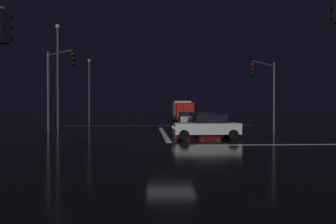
% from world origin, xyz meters
% --- Properties ---
extents(ground, '(120.00, 120.00, 0.10)m').
position_xyz_m(ground, '(0.00, 0.00, -0.05)').
color(ground, black).
extents(stop_line_north, '(0.35, 15.08, 0.01)m').
position_xyz_m(stop_line_north, '(0.00, 8.78, 0.00)').
color(stop_line_north, white).
rests_on(stop_line_north, ground).
extents(centre_line_ns, '(22.00, 0.15, 0.01)m').
position_xyz_m(centre_line_ns, '(0.00, 20.38, 0.00)').
color(centre_line_ns, yellow).
rests_on(centre_line_ns, ground).
extents(crosswalk_bar_east, '(15.08, 0.40, 0.01)m').
position_xyz_m(crosswalk_bar_east, '(8.88, 0.00, 0.00)').
color(crosswalk_bar_east, white).
rests_on(crosswalk_bar_east, ground).
extents(sedan_red, '(2.02, 4.33, 1.57)m').
position_xyz_m(sedan_red, '(3.85, 11.40, 0.80)').
color(sedan_red, maroon).
rests_on(sedan_red, ground).
extents(sedan_gray, '(2.02, 4.33, 1.57)m').
position_xyz_m(sedan_gray, '(4.05, 16.64, 0.80)').
color(sedan_gray, slate).
rests_on(sedan_gray, ground).
extents(sedan_silver, '(2.02, 4.33, 1.57)m').
position_xyz_m(sedan_silver, '(3.45, 23.10, 0.80)').
color(sedan_silver, '#B7B7BC').
rests_on(sedan_silver, ground).
extents(box_truck, '(2.68, 8.28, 3.08)m').
position_xyz_m(box_truck, '(3.68, 30.30, 1.71)').
color(box_truck, red).
rests_on(box_truck, ground).
extents(sedan_white_crossing, '(4.33, 2.02, 1.57)m').
position_xyz_m(sedan_white_crossing, '(2.62, 3.77, 0.80)').
color(sedan_white_crossing, silver).
rests_on(sedan_white_crossing, ground).
extents(traffic_signal_nw, '(2.72, 2.72, 6.48)m').
position_xyz_m(traffic_signal_nw, '(-8.17, 8.17, 4.42)').
color(traffic_signal_nw, '#4C4C51').
rests_on(traffic_signal_nw, ground).
extents(traffic_signal_ne, '(2.92, 2.92, 5.77)m').
position_xyz_m(traffic_signal_ne, '(8.02, 8.02, 3.97)').
color(traffic_signal_ne, '#4C4C51').
rests_on(traffic_signal_ne, ground).
extents(streetlamp_left_far, '(0.44, 0.44, 9.14)m').
position_xyz_m(streetlamp_left_far, '(-9.88, 30.38, 5.26)').
color(streetlamp_left_far, '#424247').
rests_on(streetlamp_left_far, ground).
extents(streetlamp_left_near, '(0.44, 0.44, 10.02)m').
position_xyz_m(streetlamp_left_near, '(-9.88, 14.38, 5.71)').
color(streetlamp_left_near, '#424247').
rests_on(streetlamp_left_near, ground).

